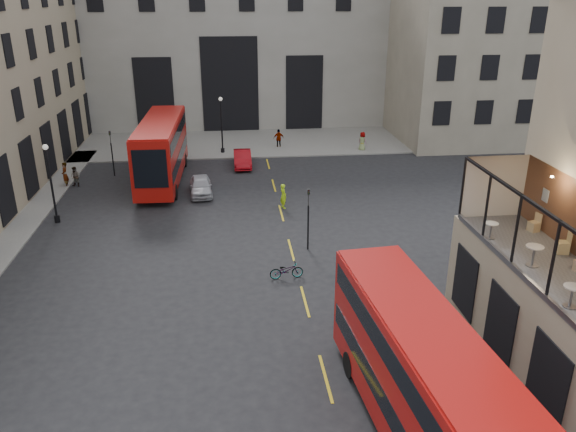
{
  "coord_description": "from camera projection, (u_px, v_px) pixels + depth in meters",
  "views": [
    {
      "loc": [
        -5.49,
        -18.02,
        14.3
      ],
      "look_at": [
        -2.41,
        9.99,
        3.0
      ],
      "focal_mm": 35.0,
      "sensor_mm": 36.0,
      "label": 1
    }
  ],
  "objects": [
    {
      "name": "gateway",
      "position": [
        228.0,
        39.0,
        62.78
      ],
      "size": [
        35.0,
        10.6,
        18.0
      ],
      "color": "#9E9B93",
      "rests_on": "ground"
    },
    {
      "name": "pavement_far",
      "position": [
        223.0,
        142.0,
        56.94
      ],
      "size": [
        40.0,
        12.0,
        0.12
      ],
      "primitive_type": "cube",
      "color": "slate",
      "rests_on": "ground"
    },
    {
      "name": "cafe_chair_d",
      "position": [
        534.0,
        226.0,
        24.35
      ],
      "size": [
        0.49,
        0.49,
        0.8
      ],
      "color": "tan",
      "rests_on": "cafe_floor"
    },
    {
      "name": "host_frontage",
      "position": [
        537.0,
        317.0,
        22.33
      ],
      "size": [
        3.0,
        11.0,
        4.5
      ],
      "primitive_type": "cube",
      "color": "tan",
      "rests_on": "ground"
    },
    {
      "name": "car_c",
      "position": [
        153.0,
        166.0,
        47.04
      ],
      "size": [
        3.57,
        5.17,
        1.39
      ],
      "primitive_type": "imported",
      "rotation": [
        0.0,
        0.0,
        3.52
      ],
      "color": "black",
      "rests_on": "ground"
    },
    {
      "name": "bus_far",
      "position": [
        162.0,
        148.0,
        44.4
      ],
      "size": [
        3.17,
        12.57,
        4.99
      ],
      "color": "#A8100B",
      "rests_on": "ground"
    },
    {
      "name": "ground",
      "position": [
        375.0,
        375.0,
        22.51
      ],
      "size": [
        140.0,
        140.0,
        0.0
      ],
      "primitive_type": "plane",
      "color": "black",
      "rests_on": "ground"
    },
    {
      "name": "bicycle",
      "position": [
        286.0,
        270.0,
        29.93
      ],
      "size": [
        1.85,
        0.77,
        0.95
      ],
      "primitive_type": "imported",
      "rotation": [
        0.0,
        0.0,
        1.65
      ],
      "color": "gray",
      "rests_on": "ground"
    },
    {
      "name": "street_lamp_b",
      "position": [
        222.0,
        129.0,
        52.38
      ],
      "size": [
        0.36,
        0.36,
        5.33
      ],
      "color": "black",
      "rests_on": "ground"
    },
    {
      "name": "cafe_chair_c",
      "position": [
        563.0,
        246.0,
        22.31
      ],
      "size": [
        0.54,
        0.54,
        0.9
      ],
      "color": "tan",
      "rests_on": "cafe_floor"
    },
    {
      "name": "pedestrian_a",
      "position": [
        75.0,
        177.0,
        43.96
      ],
      "size": [
        0.94,
        0.84,
        1.6
      ],
      "primitive_type": "imported",
      "rotation": [
        0.0,
        0.0,
        -0.37
      ],
      "color": "gray",
      "rests_on": "ground"
    },
    {
      "name": "pedestrian_c",
      "position": [
        279.0,
        139.0,
        54.85
      ],
      "size": [
        1.09,
        0.46,
        1.85
      ],
      "primitive_type": "imported",
      "rotation": [
        0.0,
        0.0,
        3.15
      ],
      "color": "gray",
      "rests_on": "ground"
    },
    {
      "name": "street_lamp_a",
      "position": [
        52.0,
        188.0,
        36.5
      ],
      "size": [
        0.36,
        0.36,
        5.33
      ],
      "color": "black",
      "rests_on": "ground"
    },
    {
      "name": "cafe_table_far",
      "position": [
        491.0,
        228.0,
        23.57
      ],
      "size": [
        0.55,
        0.55,
        0.69
      ],
      "color": "white",
      "rests_on": "cafe_floor"
    },
    {
      "name": "bus_near",
      "position": [
        422.0,
        377.0,
        18.32
      ],
      "size": [
        3.62,
        11.8,
        4.64
      ],
      "color": "#A90E0B",
      "rests_on": "ground"
    },
    {
      "name": "car_b",
      "position": [
        242.0,
        159.0,
        49.06
      ],
      "size": [
        1.5,
        4.27,
        1.41
      ],
      "primitive_type": "imported",
      "rotation": [
        0.0,
        0.0,
        0.0
      ],
      "color": "#9C0911",
      "rests_on": "ground"
    },
    {
      "name": "building_right",
      "position": [
        473.0,
        32.0,
        57.55
      ],
      "size": [
        16.6,
        18.6,
        20.0
      ],
      "color": "gray",
      "rests_on": "ground"
    },
    {
      "name": "cafe_table_near",
      "position": [
        572.0,
        293.0,
        18.38
      ],
      "size": [
        0.61,
        0.61,
        0.77
      ],
      "color": "beige",
      "rests_on": "cafe_floor"
    },
    {
      "name": "cafe_floor",
      "position": [
        547.0,
        265.0,
        21.48
      ],
      "size": [
        3.0,
        10.0,
        0.1
      ],
      "primitive_type": "cube",
      "color": "slate",
      "rests_on": "host_frontage"
    },
    {
      "name": "traffic_light_far",
      "position": [
        111.0,
        148.0,
        45.92
      ],
      "size": [
        0.16,
        0.2,
        3.8
      ],
      "color": "black",
      "rests_on": "ground"
    },
    {
      "name": "car_a",
      "position": [
        201.0,
        186.0,
        42.28
      ],
      "size": [
        1.88,
        4.09,
        1.36
      ],
      "primitive_type": "imported",
      "rotation": [
        0.0,
        0.0,
        0.07
      ],
      "color": "#AAABB2",
      "rests_on": "ground"
    },
    {
      "name": "pedestrian_e",
      "position": [
        65.0,
        175.0,
        43.8
      ],
      "size": [
        0.55,
        0.77,
        1.97
      ],
      "primitive_type": "imported",
      "rotation": [
        0.0,
        0.0,
        4.82
      ],
      "color": "gray",
      "rests_on": "ground"
    },
    {
      "name": "pedestrian_d",
      "position": [
        362.0,
        141.0,
        53.84
      ],
      "size": [
        1.02,
        1.06,
        1.83
      ],
      "primitive_type": "imported",
      "rotation": [
        0.0,
        0.0,
        2.28
      ],
      "color": "gray",
      "rests_on": "ground"
    },
    {
      "name": "cafe_table_mid",
      "position": [
        534.0,
        253.0,
        21.16
      ],
      "size": [
        0.65,
        0.65,
        0.81
      ],
      "color": "beige",
      "rests_on": "cafe_floor"
    },
    {
      "name": "cyclist",
      "position": [
        283.0,
        196.0,
        39.55
      ],
      "size": [
        0.63,
        0.76,
        1.78
      ],
      "primitive_type": "imported",
      "rotation": [
        0.0,
        0.0,
        1.94
      ],
      "color": "#B9F519",
      "rests_on": "ground"
    },
    {
      "name": "pedestrian_b",
      "position": [
        152.0,
        148.0,
        51.47
      ],
      "size": [
        1.35,
        1.29,
        1.84
      ],
      "primitive_type": "imported",
      "rotation": [
        0.0,
        0.0,
        0.71
      ],
      "color": "gray",
      "rests_on": "ground"
    },
    {
      "name": "traffic_light_near",
      "position": [
        308.0,
        211.0,
        32.58
      ],
      "size": [
        0.16,
        0.2,
        3.8
      ],
      "color": "black",
      "rests_on": "ground"
    }
  ]
}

